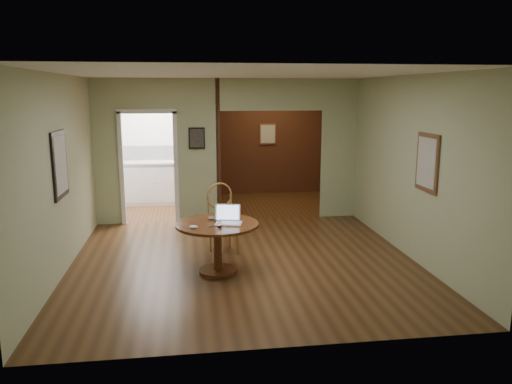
{
  "coord_description": "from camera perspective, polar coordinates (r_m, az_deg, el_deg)",
  "views": [
    {
      "loc": [
        -0.79,
        -6.9,
        2.46
      ],
      "look_at": [
        0.14,
        -0.2,
        1.09
      ],
      "focal_mm": 35.0,
      "sensor_mm": 36.0,
      "label": 1
    }
  ],
  "objects": [
    {
      "name": "mouse",
      "position": [
        6.54,
        -7.16,
        -4.0
      ],
      "size": [
        0.11,
        0.07,
        0.05
      ],
      "primitive_type": "ellipsoid",
      "rotation": [
        0.0,
        0.0,
        -0.07
      ],
      "color": "white",
      "rests_on": "dining_table"
    },
    {
      "name": "grocery_bag",
      "position": [
        11.18,
        -7.35,
        4.43
      ],
      "size": [
        0.43,
        0.41,
        0.34
      ],
      "primitive_type": "ellipsoid",
      "rotation": [
        0.0,
        0.0,
        -0.4
      ],
      "color": "#C8B492",
      "rests_on": "kitchen_cabinet"
    },
    {
      "name": "floor",
      "position": [
        7.37,
        -1.33,
        -8.07
      ],
      "size": [
        5.0,
        5.0,
        0.0
      ],
      "primitive_type": "plane",
      "color": "#412512",
      "rests_on": "ground"
    },
    {
      "name": "open_laptop",
      "position": [
        6.77,
        -3.19,
        -3.02
      ],
      "size": [
        0.39,
        0.37,
        0.24
      ],
      "rotation": [
        0.0,
        0.0,
        -0.21
      ],
      "color": "white",
      "rests_on": "dining_table"
    },
    {
      "name": "chair",
      "position": [
        7.7,
        -3.9,
        -2.55
      ],
      "size": [
        0.57,
        0.57,
        1.08
      ],
      "rotation": [
        0.0,
        0.0,
        0.28
      ],
      "color": "olive",
      "rests_on": "ground"
    },
    {
      "name": "room_shell",
      "position": [
        10.07,
        -6.07,
        4.69
      ],
      "size": [
        5.2,
        7.5,
        5.0
      ],
      "color": "white",
      "rests_on": "ground"
    },
    {
      "name": "pen",
      "position": [
        6.62,
        -4.98,
        -3.92
      ],
      "size": [
        0.11,
        0.07,
        0.01
      ],
      "primitive_type": "cylinder",
      "rotation": [
        0.0,
        1.57,
        0.54
      ],
      "color": "navy",
      "rests_on": "dining_table"
    },
    {
      "name": "dining_table",
      "position": [
        6.84,
        -4.42,
        -5.04
      ],
      "size": [
        1.13,
        1.13,
        0.71
      ],
      "rotation": [
        0.0,
        0.0,
        -0.34
      ],
      "color": "brown",
      "rests_on": "ground"
    },
    {
      "name": "wine_glass",
      "position": [
        6.55,
        -4.19,
        -3.71
      ],
      "size": [
        0.08,
        0.08,
        0.09
      ],
      "primitive_type": null,
      "color": "white",
      "rests_on": "dining_table"
    },
    {
      "name": "kitchen_cabinet",
      "position": [
        11.29,
        -10.65,
        1.1
      ],
      "size": [
        2.06,
        0.6,
        0.94
      ],
      "color": "white",
      "rests_on": "ground"
    },
    {
      "name": "closed_laptop",
      "position": [
        6.94,
        -4.09,
        -3.11
      ],
      "size": [
        0.35,
        0.24,
        0.03
      ],
      "primitive_type": "imported",
      "rotation": [
        0.0,
        0.0,
        -0.08
      ],
      "color": "#B1B1B6",
      "rests_on": "dining_table"
    }
  ]
}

